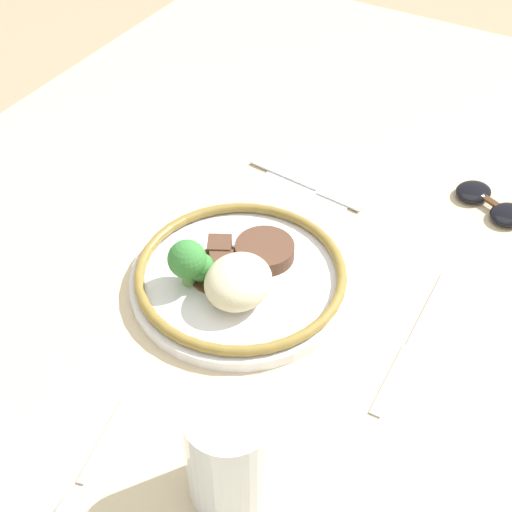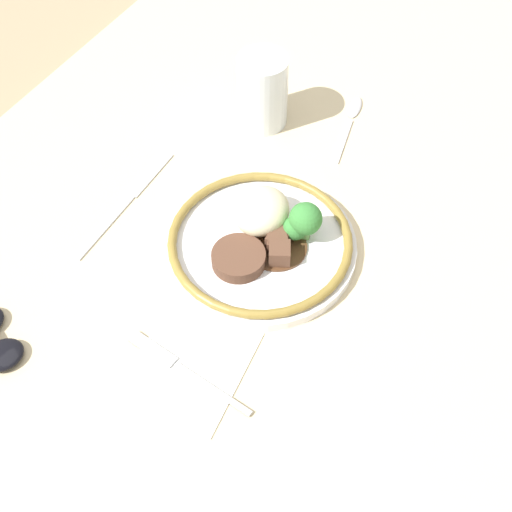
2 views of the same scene
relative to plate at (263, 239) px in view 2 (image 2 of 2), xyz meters
The scene contains 8 objects.
ground_plane 0.07m from the plate, 153.04° to the right, with size 8.00×8.00×0.00m, color #998466.
dining_table 0.05m from the plate, 153.04° to the right, with size 1.50×0.98×0.04m.
napkin 0.20m from the plate, behind, with size 0.16×0.14×0.00m.
plate is the anchor object (origin of this frame).
juice_glass 0.25m from the plate, 29.62° to the left, with size 0.08×0.08×0.11m.
fork 0.21m from the plate, behind, with size 0.03×0.18×0.00m.
knife 0.20m from the plate, 95.16° to the left, with size 0.22×0.01×0.00m.
spoon 0.30m from the plate, ahead, with size 0.15×0.04×0.01m.
Camera 2 is at (-0.49, -0.27, 0.79)m, focal length 50.00 mm.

